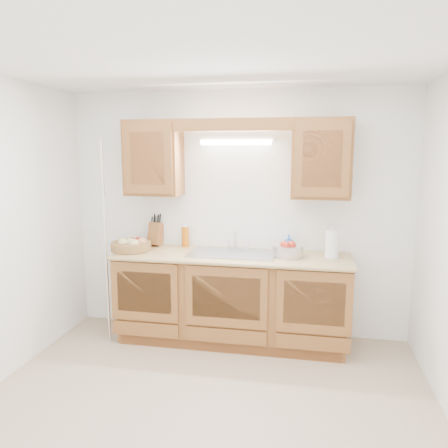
% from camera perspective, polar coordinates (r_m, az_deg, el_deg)
% --- Properties ---
extents(room, '(3.52, 3.50, 2.50)m').
position_cam_1_polar(room, '(3.07, -2.80, -2.73)').
color(room, tan).
rests_on(room, ground).
extents(base_cabinets, '(2.20, 0.60, 0.86)m').
position_cam_1_polar(base_cabinets, '(4.43, 1.02, -9.71)').
color(base_cabinets, brown).
rests_on(base_cabinets, ground).
extents(countertop, '(2.30, 0.63, 0.04)m').
position_cam_1_polar(countertop, '(4.28, 1.01, -4.22)').
color(countertop, tan).
rests_on(countertop, base_cabinets).
extents(upper_cabinet_left, '(0.55, 0.33, 0.75)m').
position_cam_1_polar(upper_cabinet_left, '(4.52, -9.15, 8.49)').
color(upper_cabinet_left, brown).
rests_on(upper_cabinet_left, room).
extents(upper_cabinet_right, '(0.55, 0.33, 0.75)m').
position_cam_1_polar(upper_cabinet_right, '(4.25, 12.62, 8.32)').
color(upper_cabinet_right, brown).
rests_on(upper_cabinet_right, room).
extents(valance, '(2.20, 0.05, 0.12)m').
position_cam_1_polar(valance, '(4.17, 1.07, 12.85)').
color(valance, brown).
rests_on(valance, room).
extents(fluorescent_fixture, '(0.76, 0.08, 0.08)m').
position_cam_1_polar(fluorescent_fixture, '(4.39, 1.58, 10.82)').
color(fluorescent_fixture, white).
rests_on(fluorescent_fixture, room).
extents(sink, '(0.84, 0.46, 0.36)m').
position_cam_1_polar(sink, '(4.32, 1.06, -4.82)').
color(sink, '#9E9EA3').
rests_on(sink, countertop).
extents(wire_shelf_pole, '(0.03, 0.03, 2.00)m').
position_cam_1_polar(wire_shelf_pole, '(4.39, -15.20, -2.61)').
color(wire_shelf_pole, silver).
rests_on(wire_shelf_pole, ground).
extents(outlet_plate, '(0.08, 0.01, 0.12)m').
position_cam_1_polar(outlet_plate, '(4.48, 13.78, -0.37)').
color(outlet_plate, white).
rests_on(outlet_plate, room).
extents(fruit_basket, '(0.49, 0.49, 0.13)m').
position_cam_1_polar(fruit_basket, '(4.53, -12.03, -2.69)').
color(fruit_basket, '#A16F40').
rests_on(fruit_basket, countertop).
extents(knife_block, '(0.14, 0.21, 0.35)m').
position_cam_1_polar(knife_block, '(4.71, -8.89, -1.26)').
color(knife_block, brown).
rests_on(knife_block, countertop).
extents(orange_canister, '(0.08, 0.08, 0.23)m').
position_cam_1_polar(orange_canister, '(4.61, -5.09, -1.57)').
color(orange_canister, '#CD640B').
rests_on(orange_canister, countertop).
extents(soap_bottle, '(0.09, 0.09, 0.16)m').
position_cam_1_polar(soap_bottle, '(4.45, 8.45, -2.44)').
color(soap_bottle, blue).
rests_on(soap_bottle, countertop).
extents(sponge, '(0.14, 0.10, 0.03)m').
position_cam_1_polar(sponge, '(4.47, 8.42, -3.34)').
color(sponge, '#CC333F').
rests_on(sponge, countertop).
extents(paper_towel, '(0.15, 0.15, 0.31)m').
position_cam_1_polar(paper_towel, '(4.23, 13.91, -2.62)').
color(paper_towel, silver).
rests_on(paper_towel, countertop).
extents(apple_bowl, '(0.33, 0.33, 0.15)m').
position_cam_1_polar(apple_bowl, '(4.21, 8.31, -3.37)').
color(apple_bowl, silver).
rests_on(apple_bowl, countertop).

